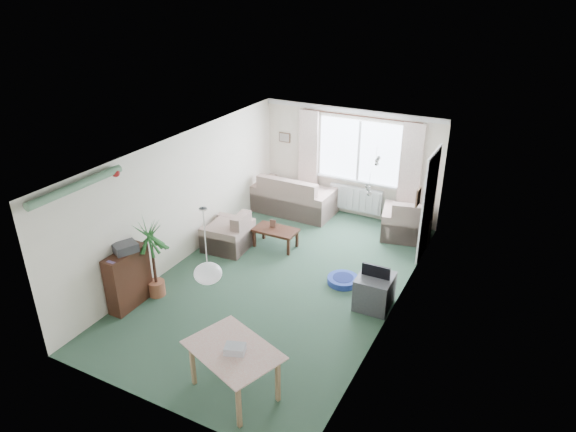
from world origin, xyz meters
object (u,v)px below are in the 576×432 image
at_px(sofa, 295,193).
at_px(tv_cube, 374,291).
at_px(bookshelf, 128,279).
at_px(houseplant, 153,259).
at_px(coffee_table, 276,238).
at_px(dining_table, 234,371).
at_px(pet_bed, 343,280).
at_px(armchair_corner, 407,217).
at_px(armchair_left, 228,230).

distance_m(sofa, tv_cube, 3.89).
bearing_deg(tv_cube, sofa, 134.94).
xyz_separation_m(bookshelf, houseplant, (0.19, 0.41, 0.21)).
distance_m(coffee_table, dining_table, 3.95).
xyz_separation_m(coffee_table, tv_cube, (2.38, -1.03, 0.08)).
height_order(sofa, houseplant, houseplant).
relative_size(bookshelf, tv_cube, 1.60).
height_order(dining_table, pet_bed, dining_table).
distance_m(armchair_corner, houseplant, 5.12).
distance_m(sofa, armchair_corner, 2.58).
bearing_deg(tv_cube, bookshelf, -154.42).
distance_m(armchair_corner, dining_table, 5.38).
distance_m(dining_table, tv_cube, 2.82).
height_order(armchair_corner, tv_cube, armchair_corner).
bearing_deg(dining_table, armchair_corner, 82.03).
relative_size(coffee_table, houseplant, 0.62).
height_order(bookshelf, dining_table, bookshelf).
distance_m(armchair_corner, pet_bed, 2.34).
bearing_deg(tv_cube, armchair_corner, 93.69).
relative_size(bookshelf, houseplant, 0.70).
xyz_separation_m(armchair_left, coffee_table, (0.82, 0.46, -0.19)).
bearing_deg(sofa, bookshelf, 81.62).
bearing_deg(armchair_left, pet_bed, 81.54).
bearing_deg(armchair_corner, dining_table, 69.46).
xyz_separation_m(armchair_left, pet_bed, (2.50, -0.17, -0.33)).
bearing_deg(houseplant, tv_cube, 22.26).
distance_m(armchair_left, dining_table, 3.93).
height_order(sofa, bookshelf, bookshelf).
bearing_deg(houseplant, bookshelf, -114.92).
height_order(armchair_corner, armchair_left, armchair_corner).
bearing_deg(bookshelf, dining_table, -19.37).
relative_size(houseplant, tv_cube, 2.28).
relative_size(sofa, bookshelf, 1.84).
bearing_deg(bookshelf, tv_cube, 26.05).
relative_size(houseplant, dining_table, 1.29).
height_order(houseplant, pet_bed, houseplant).
relative_size(armchair_corner, houseplant, 0.69).
xyz_separation_m(coffee_table, dining_table, (1.41, -3.69, 0.14)).
xyz_separation_m(armchair_corner, dining_table, (-0.75, -5.33, -0.09)).
bearing_deg(sofa, armchair_corner, -179.56).
bearing_deg(sofa, pet_bed, 133.58).
relative_size(armchair_corner, coffee_table, 1.11).
bearing_deg(tv_cube, dining_table, -111.22).
relative_size(bookshelf, dining_table, 0.90).
distance_m(bookshelf, pet_bed, 3.61).
distance_m(houseplant, pet_bed, 3.26).
bearing_deg(dining_table, armchair_left, 124.60).
height_order(armchair_corner, pet_bed, armchair_corner).
distance_m(houseplant, dining_table, 2.73).
distance_m(tv_cube, pet_bed, 0.84).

